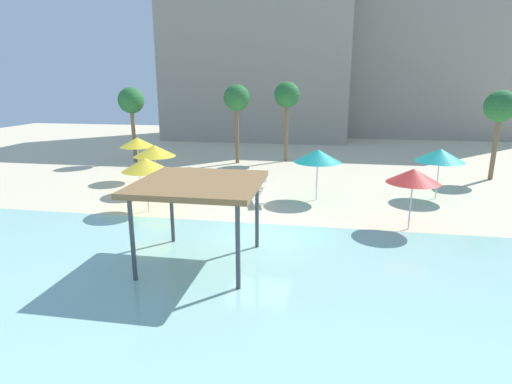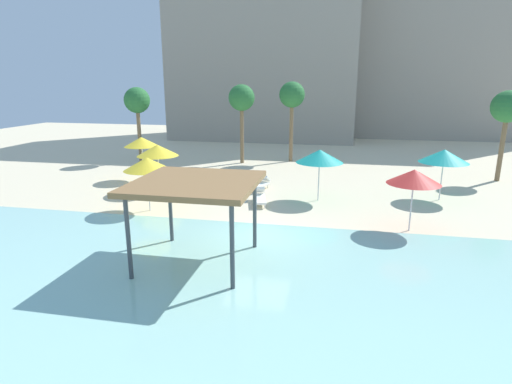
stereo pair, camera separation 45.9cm
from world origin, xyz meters
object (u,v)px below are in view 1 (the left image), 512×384
Objects in this scene: beach_umbrella_teal_1 at (318,156)px; palm_tree_2 at (501,108)px; beach_umbrella_red_3 at (413,176)px; beach_umbrella_yellow_2 at (137,142)px; lounge_chair_0 at (257,184)px; shade_pavilion at (199,187)px; beach_umbrella_teal_4 at (440,155)px; lounge_chair_3 at (206,192)px; palm_tree_1 at (287,96)px; lounge_chair_1 at (258,197)px; beach_umbrella_yellow_0 at (145,165)px; palm_tree_3 at (131,102)px; palm_tree_0 at (237,99)px; beach_umbrella_yellow_7 at (154,151)px.

palm_tree_2 reaches higher than beach_umbrella_teal_1.
beach_umbrella_teal_1 reaches higher than beach_umbrella_red_3.
beach_umbrella_yellow_2 reaches higher than lounge_chair_0.
beach_umbrella_yellow_2 is 16.18m from beach_umbrella_red_3.
shade_pavilion is at bearing -133.19° from palm_tree_2.
beach_umbrella_teal_4 is 9.75m from lounge_chair_0.
lounge_chair_3 is at bearing -30.44° from lounge_chair_0.
shade_pavilion is at bearing -92.63° from palm_tree_1.
palm_tree_2 is (13.98, 5.00, 4.06)m from lounge_chair_0.
lounge_chair_1 is (-6.81, 2.69, -1.94)m from beach_umbrella_red_3.
beach_umbrella_teal_4 is (9.72, 9.83, -0.37)m from shade_pavilion.
palm_tree_2 is (4.43, 5.24, 2.10)m from beach_umbrella_teal_4.
lounge_chair_1 is (4.86, 2.24, -1.92)m from beach_umbrella_yellow_0.
beach_umbrella_yellow_0 is 15.00m from palm_tree_1.
palm_tree_3 is at bearing -143.79° from lounge_chair_1.
beach_umbrella_yellow_0 is 0.96× the size of beach_umbrella_yellow_2.
lounge_chair_1 is 0.36× the size of palm_tree_3.
palm_tree_1 is at bearing 21.53° from palm_tree_0.
shade_pavilion is 0.72× the size of palm_tree_2.
beach_umbrella_red_3 is 0.97× the size of beach_umbrella_teal_4.
beach_umbrella_yellow_2 is 0.45× the size of palm_tree_1.
palm_tree_2 is at bearing -16.59° from palm_tree_1.
beach_umbrella_teal_4 is 0.46× the size of palm_tree_0.
palm_tree_0 is 1.05× the size of palm_tree_2.
lounge_chair_3 is at bearing 161.59° from beach_umbrella_red_3.
palm_tree_2 is at bearing 31.86° from beach_umbrella_teal_1.
shade_pavilion is 19.78m from palm_tree_3.
shade_pavilion is at bearing -112.70° from beach_umbrella_teal_1.
beach_umbrella_teal_4 reaches higher than beach_umbrella_yellow_7.
beach_umbrella_yellow_7 is 1.34× the size of lounge_chair_3.
beach_umbrella_red_3 is at bearing -17.06° from beach_umbrella_yellow_7.
beach_umbrella_yellow_2 is 6.39m from lounge_chair_3.
beach_umbrella_teal_1 is 0.99× the size of beach_umbrella_yellow_2.
beach_umbrella_red_3 is 0.47× the size of palm_tree_2.
palm_tree_0 reaches higher than beach_umbrella_yellow_0.
palm_tree_3 is (-2.99, 5.67, 2.11)m from beach_umbrella_yellow_2.
lounge_chair_0 is 9.17m from palm_tree_0.
lounge_chair_3 is at bearing -47.19° from palm_tree_3.
beach_umbrella_yellow_0 is at bearing -73.29° from beach_umbrella_yellow_7.
shade_pavilion reaches higher than beach_umbrella_teal_4.
palm_tree_2 reaches higher than beach_umbrella_yellow_2.
beach_umbrella_yellow_2 is 17.14m from beach_umbrella_teal_4.
palm_tree_3 is (-10.37, 16.74, 1.81)m from shade_pavilion.
beach_umbrella_yellow_2 reaches higher than beach_umbrella_red_3.
beach_umbrella_yellow_0 is 3.91m from lounge_chair_3.
beach_umbrella_teal_1 is 3.66m from lounge_chair_1.
shade_pavilion is 1.99× the size of lounge_chair_1.
beach_umbrella_yellow_7 is 1.32× the size of lounge_chair_1.
palm_tree_1 reaches higher than beach_umbrella_red_3.
beach_umbrella_yellow_7 is at bearing -130.70° from lounge_chair_3.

